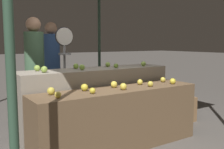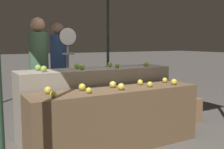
# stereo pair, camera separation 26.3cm
# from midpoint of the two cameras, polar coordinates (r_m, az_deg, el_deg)

# --- Properties ---
(ground_plane) EXTENTS (60.00, 60.00, 0.00)m
(ground_plane) POSITION_cam_midpoint_polar(r_m,az_deg,el_deg) (3.62, 3.26, -15.55)
(ground_plane) COLOR #59544F
(display_counter_front) EXTENTS (2.32, 0.55, 0.79)m
(display_counter_front) POSITION_cam_midpoint_polar(r_m,az_deg,el_deg) (3.49, 3.31, -9.55)
(display_counter_front) COLOR brown
(display_counter_front) RESTS_ON ground_plane
(display_counter_back) EXTENTS (2.32, 0.55, 1.01)m
(display_counter_back) POSITION_cam_midpoint_polar(r_m,az_deg,el_deg) (3.96, -1.39, -5.91)
(display_counter_back) COLOR gray
(display_counter_back) RESTS_ON ground_plane
(apple_front_0) EXTENTS (0.07, 0.07, 0.07)m
(apple_front_0) POSITION_cam_midpoint_polar(r_m,az_deg,el_deg) (2.92, -10.18, -4.22)
(apple_front_0) COLOR yellow
(apple_front_0) RESTS_ON display_counter_front
(apple_front_1) EXTENTS (0.07, 0.07, 0.07)m
(apple_front_1) POSITION_cam_midpoint_polar(r_m,az_deg,el_deg) (3.09, -2.65, -3.50)
(apple_front_1) COLOR gold
(apple_front_1) RESTS_ON display_counter_front
(apple_front_2) EXTENTS (0.09, 0.09, 0.09)m
(apple_front_2) POSITION_cam_midpoint_polar(r_m,az_deg,el_deg) (3.31, 4.28, -2.66)
(apple_front_2) COLOR yellow
(apple_front_2) RESTS_ON display_counter_front
(apple_front_3) EXTENTS (0.08, 0.08, 0.08)m
(apple_front_3) POSITION_cam_midpoint_polar(r_m,az_deg,el_deg) (3.57, 10.35, -2.13)
(apple_front_3) COLOR gold
(apple_front_3) RESTS_ON display_counter_front
(apple_front_4) EXTENTS (0.09, 0.09, 0.09)m
(apple_front_4) POSITION_cam_midpoint_polar(r_m,az_deg,el_deg) (3.85, 15.27, -1.56)
(apple_front_4) COLOR gold
(apple_front_4) RESTS_ON display_counter_front
(apple_front_5) EXTENTS (0.09, 0.09, 0.09)m
(apple_front_5) POSITION_cam_midpoint_polar(r_m,az_deg,el_deg) (3.11, -11.45, -3.39)
(apple_front_5) COLOR gold
(apple_front_5) RESTS_ON display_counter_front
(apple_front_6) EXTENTS (0.09, 0.09, 0.09)m
(apple_front_6) POSITION_cam_midpoint_polar(r_m,az_deg,el_deg) (3.27, -4.24, -2.76)
(apple_front_6) COLOR gold
(apple_front_6) RESTS_ON display_counter_front
(apple_front_7) EXTENTS (0.09, 0.09, 0.09)m
(apple_front_7) POSITION_cam_midpoint_polar(r_m,az_deg,el_deg) (3.48, 2.35, -2.18)
(apple_front_7) COLOR yellow
(apple_front_7) RESTS_ON display_counter_front
(apple_front_8) EXTENTS (0.08, 0.08, 0.08)m
(apple_front_8) POSITION_cam_midpoint_polar(r_m,az_deg,el_deg) (3.72, 8.18, -1.71)
(apple_front_8) COLOR yellow
(apple_front_8) RESTS_ON display_counter_front
(apple_front_9) EXTENTS (0.08, 0.08, 0.08)m
(apple_front_9) POSITION_cam_midpoint_polar(r_m,az_deg,el_deg) (4.01, 13.27, -1.21)
(apple_front_9) COLOR gold
(apple_front_9) RESTS_ON display_counter_front
(apple_back_0) EXTENTS (0.08, 0.08, 0.08)m
(apple_back_0) POSITION_cam_midpoint_polar(r_m,az_deg,el_deg) (3.47, -12.56, 1.19)
(apple_back_0) COLOR #8EB247
(apple_back_0) RESTS_ON display_counter_back
(apple_back_1) EXTENTS (0.08, 0.08, 0.08)m
(apple_back_1) POSITION_cam_midpoint_polar(r_m,az_deg,el_deg) (3.67, -4.48, 1.61)
(apple_back_1) COLOR #84AD3D
(apple_back_1) RESTS_ON display_counter_back
(apple_back_2) EXTENTS (0.07, 0.07, 0.07)m
(apple_back_2) POSITION_cam_midpoint_polar(r_m,az_deg,el_deg) (3.92, 3.06, 1.90)
(apple_back_2) COLOR #7AA338
(apple_back_2) RESTS_ON display_counter_back
(apple_back_3) EXTENTS (0.08, 0.08, 0.08)m
(apple_back_3) POSITION_cam_midpoint_polar(r_m,az_deg,el_deg) (4.24, 9.21, 2.27)
(apple_back_3) COLOR #8EB247
(apple_back_3) RESTS_ON display_counter_back
(apple_back_4) EXTENTS (0.08, 0.08, 0.08)m
(apple_back_4) POSITION_cam_midpoint_polar(r_m,az_deg,el_deg) (3.68, -13.86, 1.47)
(apple_back_4) COLOR #8EB247
(apple_back_4) RESTS_ON display_counter_back
(apple_back_5) EXTENTS (0.08, 0.08, 0.08)m
(apple_back_5) POSITION_cam_midpoint_polar(r_m,az_deg,el_deg) (3.85, -5.70, 1.85)
(apple_back_5) COLOR #84AD3D
(apple_back_5) RESTS_ON display_counter_back
(apple_back_6) EXTENTS (0.08, 0.08, 0.08)m
(apple_back_6) POSITION_cam_midpoint_polar(r_m,az_deg,el_deg) (4.11, 1.35, 2.18)
(apple_back_6) COLOR #8EB247
(apple_back_6) RESTS_ON display_counter_back
(produce_scale) EXTENTS (0.30, 0.20, 1.63)m
(produce_scale) POSITION_cam_midpoint_polar(r_m,az_deg,el_deg) (4.34, -7.87, 4.45)
(produce_scale) COLOR #99999E
(produce_scale) RESTS_ON ground_plane
(person_vendor_at_scale) EXTENTS (0.40, 0.40, 1.79)m
(person_vendor_at_scale) POSITION_cam_midpoint_polar(r_m,az_deg,el_deg) (4.46, -14.01, 2.57)
(person_vendor_at_scale) COLOR #2D2D38
(person_vendor_at_scale) RESTS_ON ground_plane
(person_customer_left) EXTENTS (0.35, 0.35, 1.78)m
(person_customer_left) POSITION_cam_midpoint_polar(r_m,az_deg,el_deg) (5.34, -10.21, 3.25)
(person_customer_left) COLOR #2D2D38
(person_customer_left) RESTS_ON ground_plane
(wooden_crate_side) EXTENTS (0.43, 0.43, 0.43)m
(wooden_crate_side) POSITION_cam_midpoint_polar(r_m,az_deg,el_deg) (4.82, 16.97, -7.38)
(wooden_crate_side) COLOR olive
(wooden_crate_side) RESTS_ON ground_plane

